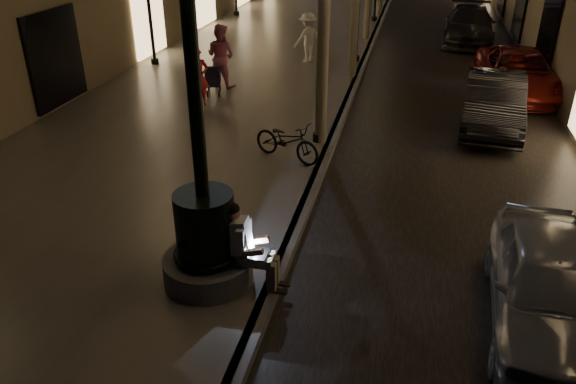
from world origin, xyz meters
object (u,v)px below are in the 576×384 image
(seated_man_laptop, at_px, (245,244))
(pedestrian_pink, at_px, (221,56))
(car_third, at_px, (518,73))
(pedestrian_white, at_px, (308,38))
(car_fifth, at_px, (468,9))
(car_front, at_px, (549,286))
(car_second, at_px, (493,102))
(bicycle, at_px, (287,141))
(fountain_lamppost, at_px, (205,223))
(pedestrian_red, at_px, (198,77))
(lamp_curb_a, at_px, (322,15))
(car_rear, at_px, (469,25))
(stroller, at_px, (213,77))

(seated_man_laptop, bearing_deg, pedestrian_pink, 110.62)
(seated_man_laptop, distance_m, car_third, 12.98)
(seated_man_laptop, xyz_separation_m, pedestrian_white, (-1.63, 13.52, 0.14))
(seated_man_laptop, xyz_separation_m, car_fifth, (4.61, 23.92, -0.32))
(seated_man_laptop, distance_m, car_fifth, 24.36)
(car_front, relative_size, car_second, 0.91)
(bicycle, bearing_deg, fountain_lamppost, -158.36)
(seated_man_laptop, height_order, car_second, seated_man_laptop)
(car_second, xyz_separation_m, car_third, (1.04, 3.30, -0.03))
(fountain_lamppost, distance_m, bicycle, 4.80)
(car_third, relative_size, pedestrian_red, 3.00)
(fountain_lamppost, distance_m, car_second, 9.87)
(pedestrian_red, bearing_deg, bicycle, -68.75)
(car_second, distance_m, pedestrian_red, 8.17)
(pedestrian_pink, bearing_deg, car_third, -154.19)
(car_front, xyz_separation_m, bicycle, (-4.82, 4.47, -0.01))
(car_front, height_order, bicycle, car_front)
(lamp_curb_a, xyz_separation_m, car_second, (4.31, 2.49, -2.53))
(car_third, relative_size, car_fifth, 1.32)
(car_front, xyz_separation_m, car_third, (1.05, 11.50, 0.02))
(lamp_curb_a, bearing_deg, car_second, 30.03)
(seated_man_laptop, relative_size, pedestrian_red, 0.86)
(car_fifth, bearing_deg, pedestrian_white, -119.57)
(seated_man_laptop, xyz_separation_m, lamp_curb_a, (0.09, 6.00, 2.30))
(car_second, bearing_deg, fountain_lamppost, -115.09)
(car_rear, relative_size, car_fifth, 1.35)
(fountain_lamppost, height_order, bicycle, fountain_lamppost)
(fountain_lamppost, relative_size, bicycle, 2.99)
(fountain_lamppost, bearing_deg, pedestrian_pink, 107.42)
(pedestrian_red, relative_size, pedestrian_pink, 0.84)
(pedestrian_pink, relative_size, pedestrian_white, 1.12)
(lamp_curb_a, relative_size, stroller, 4.58)
(bicycle, bearing_deg, car_front, -109.06)
(stroller, bearing_deg, lamp_curb_a, -54.42)
(car_front, height_order, pedestrian_red, pedestrian_red)
(seated_man_laptop, relative_size, stroller, 1.34)
(lamp_curb_a, height_order, car_front, lamp_curb_a)
(fountain_lamppost, bearing_deg, seated_man_laptop, 0.00)
(car_fifth, distance_m, pedestrian_red, 17.99)
(car_rear, height_order, pedestrian_white, pedestrian_white)
(car_rear, height_order, car_fifth, car_rear)
(stroller, height_order, pedestrian_red, pedestrian_red)
(stroller, distance_m, car_fifth, 17.05)
(car_third, bearing_deg, seated_man_laptop, -115.46)
(car_rear, distance_m, pedestrian_red, 13.76)
(pedestrian_red, bearing_deg, car_fifth, 37.74)
(car_third, bearing_deg, pedestrian_red, -158.32)
(seated_man_laptop, bearing_deg, car_front, 3.71)
(seated_man_laptop, xyz_separation_m, car_rear, (4.39, 19.09, -0.21))
(stroller, distance_m, car_second, 8.12)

